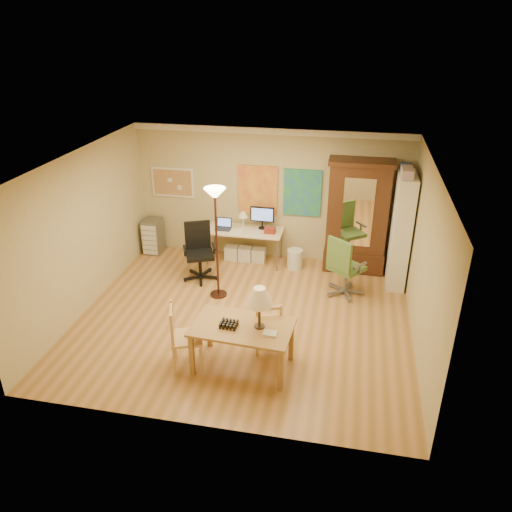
% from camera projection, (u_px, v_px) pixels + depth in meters
% --- Properties ---
extents(floor, '(5.50, 5.50, 0.00)m').
position_uv_depth(floor, '(244.00, 318.00, 8.45)').
color(floor, olive).
rests_on(floor, ground).
extents(crown_molding, '(5.50, 0.08, 0.12)m').
position_uv_depth(crown_molding, '(271.00, 131.00, 9.46)').
color(crown_molding, white).
rests_on(crown_molding, floor).
extents(corkboard, '(0.90, 0.04, 0.62)m').
position_uv_depth(corkboard, '(173.00, 182.00, 10.33)').
color(corkboard, tan).
rests_on(corkboard, floor).
extents(art_panel_left, '(0.80, 0.04, 1.00)m').
position_uv_depth(art_panel_left, '(258.00, 190.00, 10.04)').
color(art_panel_left, yellow).
rests_on(art_panel_left, floor).
extents(art_panel_right, '(0.75, 0.04, 0.95)m').
position_uv_depth(art_panel_right, '(302.00, 193.00, 9.88)').
color(art_panel_right, '#2A6BA9').
rests_on(art_panel_right, floor).
extents(dining_table, '(1.46, 0.94, 1.32)m').
position_uv_depth(dining_table, '(248.00, 318.00, 6.92)').
color(dining_table, olive).
rests_on(dining_table, floor).
extents(ladder_chair_back, '(0.49, 0.48, 0.87)m').
position_uv_depth(ladder_chair_back, '(268.00, 327.00, 7.49)').
color(ladder_chair_back, tan).
rests_on(ladder_chair_back, floor).
extents(ladder_chair_left, '(0.57, 0.58, 0.99)m').
position_uv_depth(ladder_chair_left, '(184.00, 338.00, 7.13)').
color(ladder_chair_left, tan).
rests_on(ladder_chair_left, floor).
extents(torchiere_lamp, '(0.37, 0.37, 2.05)m').
position_uv_depth(torchiere_lamp, '(215.00, 211.00, 8.43)').
color(torchiere_lamp, '#3A1D17').
rests_on(torchiere_lamp, floor).
extents(computer_desk, '(1.55, 0.68, 1.17)m').
position_uv_depth(computer_desk, '(246.00, 242.00, 10.24)').
color(computer_desk, beige).
rests_on(computer_desk, floor).
extents(office_chair_black, '(0.68, 0.68, 1.11)m').
position_uv_depth(office_chair_black, '(200.00, 264.00, 9.62)').
color(office_chair_black, black).
rests_on(office_chair_black, floor).
extents(office_chair_green, '(0.73, 0.73, 1.15)m').
position_uv_depth(office_chair_green, '(344.00, 279.00, 9.04)').
color(office_chair_green, slate).
rests_on(office_chair_green, floor).
extents(drawer_cart, '(0.37, 0.44, 0.74)m').
position_uv_depth(drawer_cart, '(153.00, 236.00, 10.65)').
color(drawer_cart, slate).
rests_on(drawer_cart, floor).
extents(armoire, '(1.22, 0.58, 2.24)m').
position_uv_depth(armoire, '(356.00, 224.00, 9.69)').
color(armoire, '#3B1E10').
rests_on(armoire, floor).
extents(bookshelf, '(0.32, 0.85, 2.13)m').
position_uv_depth(bookshelf, '(401.00, 231.00, 9.12)').
color(bookshelf, white).
rests_on(bookshelf, floor).
extents(wastebin, '(0.32, 0.32, 0.40)m').
position_uv_depth(wastebin, '(295.00, 259.00, 10.05)').
color(wastebin, silver).
rests_on(wastebin, floor).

